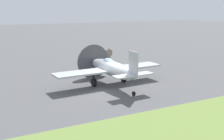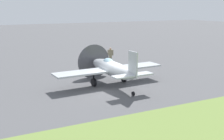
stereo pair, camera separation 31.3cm
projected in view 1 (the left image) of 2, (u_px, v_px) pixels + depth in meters
ground_plane at (111, 89)px, 21.24m from camera, size 160.00×160.00×0.00m
airplane_lead at (111, 68)px, 22.08m from camera, size 8.99×7.12×3.21m
ground_crew_chief at (109, 55)px, 30.46m from camera, size 0.56×0.38×1.73m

